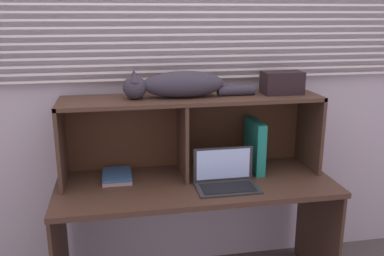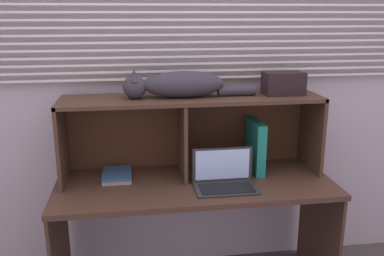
{
  "view_description": "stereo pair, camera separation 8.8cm",
  "coord_description": "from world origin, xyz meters",
  "px_view_note": "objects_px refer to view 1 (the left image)",
  "views": [
    {
      "loc": [
        -0.43,
        -1.96,
        1.63
      ],
      "look_at": [
        0.0,
        0.33,
        0.99
      ],
      "focal_mm": 39.21,
      "sensor_mm": 36.0,
      "label": 1
    },
    {
      "loc": [
        -0.34,
        -1.98,
        1.63
      ],
      "look_at": [
        0.0,
        0.33,
        0.99
      ],
      "focal_mm": 39.21,
      "sensor_mm": 36.0,
      "label": 2
    }
  ],
  "objects_px": {
    "laptop": "(226,179)",
    "book_stack": "(117,176)",
    "cat": "(178,85)",
    "storage_box": "(282,83)",
    "binder_upright": "(255,145)"
  },
  "relations": [
    {
      "from": "laptop",
      "to": "book_stack",
      "type": "xyz_separation_m",
      "value": [
        -0.59,
        0.22,
        -0.03
      ]
    },
    {
      "from": "book_stack",
      "to": "storage_box",
      "type": "xyz_separation_m",
      "value": [
        0.97,
        0.0,
        0.51
      ]
    },
    {
      "from": "cat",
      "to": "binder_upright",
      "type": "distance_m",
      "value": 0.6
    },
    {
      "from": "cat",
      "to": "laptop",
      "type": "height_order",
      "value": "cat"
    },
    {
      "from": "cat",
      "to": "laptop",
      "type": "bearing_deg",
      "value": -43.25
    },
    {
      "from": "book_stack",
      "to": "storage_box",
      "type": "distance_m",
      "value": 1.1
    },
    {
      "from": "cat",
      "to": "laptop",
      "type": "relative_size",
      "value": 2.22
    },
    {
      "from": "binder_upright",
      "to": "book_stack",
      "type": "relative_size",
      "value": 1.36
    },
    {
      "from": "cat",
      "to": "book_stack",
      "type": "xyz_separation_m",
      "value": [
        -0.36,
        -0.0,
        -0.52
      ]
    },
    {
      "from": "laptop",
      "to": "binder_upright",
      "type": "height_order",
      "value": "binder_upright"
    },
    {
      "from": "cat",
      "to": "binder_upright",
      "type": "height_order",
      "value": "cat"
    },
    {
      "from": "binder_upright",
      "to": "laptop",
      "type": "bearing_deg",
      "value": -137.17
    },
    {
      "from": "cat",
      "to": "book_stack",
      "type": "distance_m",
      "value": 0.63
    },
    {
      "from": "binder_upright",
      "to": "book_stack",
      "type": "distance_m",
      "value": 0.83
    },
    {
      "from": "cat",
      "to": "storage_box",
      "type": "xyz_separation_m",
      "value": [
        0.62,
        -0.0,
        -0.01
      ]
    }
  ]
}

